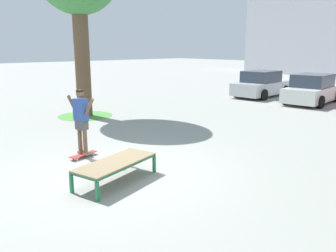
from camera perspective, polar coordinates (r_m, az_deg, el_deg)
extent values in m
plane|color=#999993|center=(8.16, -7.95, -7.47)|extent=(120.00, 120.00, 0.00)
cube|color=#237A4C|center=(8.39, -6.22, -5.47)|extent=(0.07, 0.07, 0.38)
cube|color=#237A4C|center=(7.98, -2.30, -6.36)|extent=(0.07, 0.07, 0.38)
cube|color=#237A4C|center=(7.15, -15.69, -9.20)|extent=(0.07, 0.07, 0.38)
cube|color=#237A4C|center=(6.67, -11.64, -10.61)|extent=(0.07, 0.07, 0.38)
cylinder|color=#237A4C|center=(7.67, -10.63, -5.70)|extent=(0.53, 1.85, 0.05)
cylinder|color=#237A4C|center=(7.23, -6.57, -6.74)|extent=(0.53, 1.85, 0.05)
cylinder|color=#237A4C|center=(8.11, -4.33, -4.47)|extent=(0.75, 0.24, 0.05)
cylinder|color=#237A4C|center=(6.83, -13.84, -8.22)|extent=(0.75, 0.24, 0.05)
cube|color=#847051|center=(7.43, -8.67, -5.91)|extent=(1.22, 2.03, 0.03)
cube|color=#B23333|center=(9.32, -13.85, -4.58)|extent=(0.36, 0.82, 0.02)
cylinder|color=silver|center=(9.56, -12.85, -4.42)|extent=(0.04, 0.06, 0.06)
cylinder|color=silver|center=(9.45, -12.24, -4.59)|extent=(0.04, 0.06, 0.06)
cylinder|color=silver|center=(9.22, -15.46, -5.22)|extent=(0.04, 0.06, 0.06)
cylinder|color=silver|center=(9.11, -14.87, -5.41)|extent=(0.04, 0.06, 0.06)
cylinder|color=brown|center=(9.28, -14.39, -1.99)|extent=(0.11, 0.11, 0.82)
cube|color=#99704C|center=(9.41, -14.03, -4.14)|extent=(0.15, 0.26, 0.07)
cylinder|color=brown|center=(9.13, -13.58, -2.19)|extent=(0.11, 0.11, 0.82)
cube|color=#99704C|center=(9.26, -13.23, -4.37)|extent=(0.15, 0.26, 0.07)
cube|color=#4C4C51|center=(9.12, -14.12, 0.18)|extent=(0.33, 0.26, 0.24)
cube|color=#2D4C99|center=(9.04, -14.26, 2.65)|extent=(0.40, 0.29, 0.56)
cylinder|color=brown|center=(9.26, -15.48, 3.30)|extent=(0.41, 0.16, 0.52)
cylinder|color=brown|center=(8.80, -13.03, 2.96)|extent=(0.41, 0.16, 0.52)
sphere|color=brown|center=(8.98, -14.40, 5.23)|extent=(0.20, 0.20, 0.20)
cylinder|color=black|center=(8.97, -14.42, 5.67)|extent=(0.19, 0.19, 0.05)
cylinder|color=brown|center=(14.66, -13.99, 10.10)|extent=(0.62, 0.62, 4.40)
cylinder|color=#519342|center=(14.92, -13.53, 1.66)|extent=(2.25, 2.25, 0.01)
cube|color=#B7BABF|center=(20.98, 15.28, 6.14)|extent=(2.00, 4.31, 0.70)
cube|color=#2D3847|center=(20.79, 15.19, 7.94)|extent=(1.71, 2.21, 0.64)
cylinder|color=black|center=(22.55, 14.95, 6.06)|extent=(0.26, 0.61, 0.60)
cylinder|color=black|center=(21.79, 18.87, 5.58)|extent=(0.26, 0.61, 0.60)
cylinder|color=black|center=(20.32, 11.36, 5.54)|extent=(0.26, 0.61, 0.60)
cylinder|color=black|center=(19.47, 15.58, 5.00)|extent=(0.26, 0.61, 0.60)
cube|color=silver|center=(19.27, 22.82, 5.02)|extent=(2.15, 4.36, 0.70)
cube|color=#2D3847|center=(19.06, 22.85, 6.97)|extent=(1.78, 2.26, 0.64)
cylinder|color=black|center=(20.79, 21.75, 5.03)|extent=(0.28, 0.62, 0.60)
cylinder|color=black|center=(18.39, 18.92, 4.33)|extent=(0.28, 0.62, 0.60)
cylinder|color=black|center=(17.81, 23.95, 3.66)|extent=(0.28, 0.62, 0.60)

